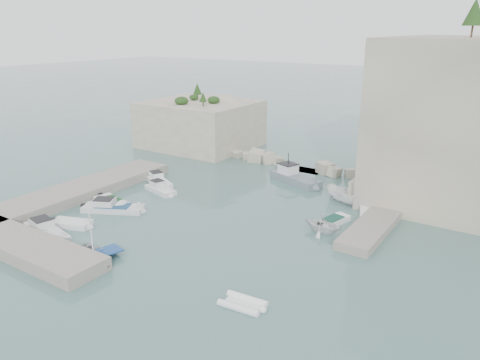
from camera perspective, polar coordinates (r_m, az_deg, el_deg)
The scene contains 22 objects.
ground at distance 44.44m, azimuth -4.28°, elevation -5.69°, with size 400.00×400.00×0.00m, color slate.
cliff_terrace at distance 54.10m, azimuth 18.83°, elevation -0.82°, with size 8.00×10.00×2.50m, color beige.
outcrop_west at distance 74.12m, azimuth -4.86°, elevation 6.82°, with size 16.00×14.00×7.00m, color beige.
quay_west at distance 55.09m, azimuth -19.13°, elevation -1.29°, with size 5.00×24.00×1.10m, color #9E9689.
quay_south at distance 43.74m, azimuth -25.28°, elevation -7.10°, with size 18.00×4.00×1.10m, color #9E9689.
ledge_east at distance 46.98m, azimuth 16.72°, elevation -4.57°, with size 3.00×16.00×0.80m, color #9E9689.
breakwater at distance 62.42m, azimuth 7.34°, elevation 1.95°, with size 28.00×3.00×1.40m, color beige.
motorboat_a at distance 57.15m, azimuth -9.87°, elevation -0.43°, with size 5.67×1.69×1.40m, color white, non-canonical shape.
motorboat_b at distance 54.09m, azimuth -9.64°, elevation -1.49°, with size 4.80×1.57×1.40m, color silver, non-canonical shape.
motorboat_c at distance 51.46m, azimuth -15.28°, elevation -2.92°, with size 5.27×1.92×0.70m, color white, non-canonical shape.
motorboat_d at distance 49.70m, azimuth -15.17°, elevation -3.67°, with size 6.80×2.02×1.40m, color silver, non-canonical shape.
motorboat_e at distance 47.18m, azimuth -19.83°, elevation -5.32°, with size 4.19×1.71×0.70m, color white, non-canonical shape.
motorboat_f at distance 46.13m, azimuth -22.50°, elevation -6.18°, with size 6.67×1.98×1.40m, color silver, non-canonical shape.
rowboat at distance 39.91m, azimuth -17.34°, elevation -9.41°, with size 3.58×5.01×1.04m, color silver.
inflatable_dinghy at distance 32.68m, azimuth 0.33°, elevation -15.06°, with size 3.33×1.62×0.44m, color white, non-canonical shape.
tender_east_a at distance 43.85m, azimuth 10.02°, elevation -6.27°, with size 3.04×3.52×1.85m, color white.
tender_east_b at distance 45.80m, azimuth 11.25°, elevation -5.26°, with size 4.21×1.43×0.70m, color white, non-canonical shape.
tender_east_c at distance 48.62m, azimuth 15.31°, elevation -4.17°, with size 4.81×1.55×0.70m, color white, non-canonical shape.
tender_east_d at distance 51.35m, azimuth 12.59°, elevation -2.75°, with size 1.82×4.84×1.87m, color white.
work_boat at distance 57.09m, azimuth 6.76°, elevation -0.30°, with size 7.66×2.26×2.20m, color slate, non-canonical shape.
rowboat_mast at distance 38.81m, azimuth -17.70°, elevation -5.97°, with size 0.10×0.10×4.20m, color white.
vegetation at distance 56.91m, azimuth 27.25°, elevation 16.23°, with size 53.48×13.88×13.40m.
Camera 1 is at (25.09, -32.04, 17.85)m, focal length 35.00 mm.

